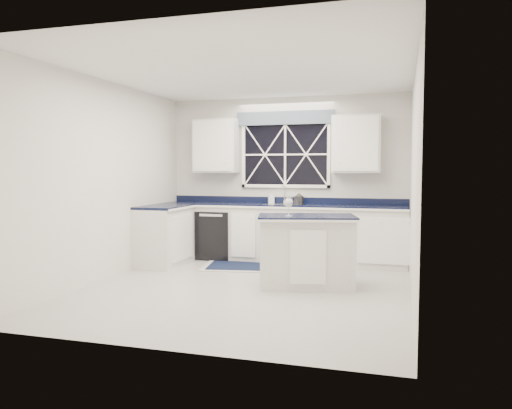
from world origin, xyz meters
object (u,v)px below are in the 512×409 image
(faucet, at_px, (284,194))
(soap_bottle, at_px, (271,197))
(island, at_px, (306,251))
(kettle, at_px, (299,199))
(wine_glass, at_px, (289,203))
(dishwasher, at_px, (218,234))

(faucet, height_order, soap_bottle, faucet)
(island, relative_size, soap_bottle, 6.28)
(kettle, relative_size, soap_bottle, 1.15)
(island, bearing_deg, kettle, 91.05)
(faucet, relative_size, kettle, 1.21)
(wine_glass, xyz_separation_m, soap_bottle, (-0.74, 1.97, -0.03))
(faucet, distance_m, soap_bottle, 0.24)
(island, relative_size, kettle, 5.46)
(faucet, distance_m, kettle, 0.35)
(wine_glass, bearing_deg, soap_bottle, 110.59)
(dishwasher, height_order, wine_glass, wine_glass)
(wine_glass, bearing_deg, faucet, 104.64)
(dishwasher, xyz_separation_m, wine_glass, (1.61, -1.75, 0.67))
(dishwasher, relative_size, faucet, 2.72)
(faucet, xyz_separation_m, island, (0.71, -1.79, -0.64))
(kettle, distance_m, wine_glass, 1.78)
(dishwasher, height_order, faucet, faucet)
(kettle, bearing_deg, wine_glass, -59.47)
(island, distance_m, kettle, 1.76)
(kettle, height_order, soap_bottle, soap_bottle)
(dishwasher, height_order, kettle, kettle)
(dishwasher, bearing_deg, soap_bottle, 14.23)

